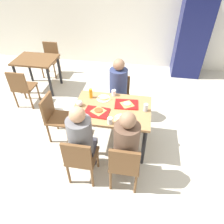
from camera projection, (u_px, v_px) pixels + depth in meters
ground_plane at (112, 142)px, 3.61m from camera, size 10.00×10.00×0.02m
back_wall at (133, 12)px, 5.19m from camera, size 10.00×0.10×2.80m
main_table at (112, 113)px, 3.19m from camera, size 1.19×0.83×0.75m
chair_near_left at (80, 158)px, 2.72m from camera, size 0.40×0.40×0.84m
chair_near_right at (124, 164)px, 2.64m from camera, size 0.40×0.40×0.84m
chair_far_side at (119, 94)px, 3.91m from camera, size 0.40×0.40×0.84m
chair_left_end at (54, 115)px, 3.42m from camera, size 0.40×0.40×0.84m
person_in_red at (81, 137)px, 2.68m from camera, size 0.32×0.42×1.25m
person_in_brown_jacket at (126, 143)px, 2.60m from camera, size 0.32×0.42×1.25m
person_far_side at (118, 87)px, 3.65m from camera, size 0.32×0.42×1.25m
tray_red_near at (97, 112)px, 3.04m from camera, size 0.38×0.29×0.02m
tray_red_far at (126, 104)px, 3.19m from camera, size 0.38×0.29×0.02m
paper_plate_center at (104, 98)px, 3.33m from camera, size 0.22×0.22×0.01m
paper_plate_near_edge at (122, 119)px, 2.93m from camera, size 0.22×0.22×0.01m
pizza_slice_a at (98, 110)px, 3.05m from camera, size 0.22×0.22×0.02m
pizza_slice_b at (127, 104)px, 3.18m from camera, size 0.21×0.20×0.02m
pizza_slice_c at (104, 98)px, 3.31m from camera, size 0.20×0.14×0.02m
pizza_slice_d at (121, 119)px, 2.90m from camera, size 0.22×0.22×0.02m
plastic_cup_a at (114, 93)px, 3.37m from camera, size 0.07×0.07×0.10m
plastic_cup_b at (110, 121)px, 2.82m from camera, size 0.07×0.07×0.10m
soda_can at (146, 108)px, 3.04m from camera, size 0.07×0.07×0.12m
condiment_bottle at (91, 93)px, 3.31m from camera, size 0.06×0.06×0.16m
foil_bundle at (79, 103)px, 3.15m from camera, size 0.10×0.10×0.10m
drink_fridge at (192, 38)px, 5.01m from camera, size 0.70×0.60×1.90m
background_table at (36, 64)px, 4.61m from camera, size 0.90×0.70×0.75m
background_chair_near at (22, 86)px, 4.13m from camera, size 0.40×0.40×0.84m
background_chair_far at (51, 57)px, 5.26m from camera, size 0.40×0.40×0.84m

